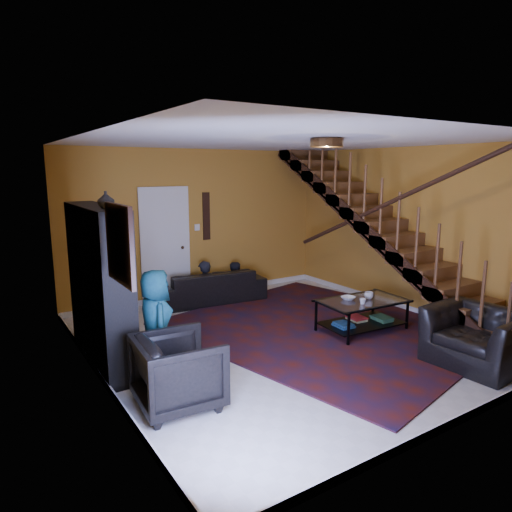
{
  "coord_description": "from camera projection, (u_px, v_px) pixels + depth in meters",
  "views": [
    {
      "loc": [
        -3.76,
        -5.05,
        2.43
      ],
      "look_at": [
        -0.23,
        0.4,
        1.19
      ],
      "focal_mm": 32.0,
      "sensor_mm": 36.0,
      "label": 1
    }
  ],
  "objects": [
    {
      "name": "person_adult_b",
      "position": [
        234.0,
        291.0,
        8.82
      ],
      "size": [
        0.59,
        0.49,
        1.13
      ],
      "primitive_type": "imported",
      "rotation": [
        0.0,
        0.0,
        3.03
      ],
      "color": "black",
      "rests_on": "sofa"
    },
    {
      "name": "floor",
      "position": [
        284.0,
        339.0,
        6.63
      ],
      "size": [
        5.5,
        5.5,
        0.0
      ],
      "primitive_type": "plane",
      "color": "beige",
      "rests_on": "ground"
    },
    {
      "name": "wall_hanging",
      "position": [
        206.0,
        216.0,
        8.67
      ],
      "size": [
        0.14,
        0.03,
        0.9
      ],
      "primitive_type": "cube",
      "color": "black",
      "rests_on": "room"
    },
    {
      "name": "bowl",
      "position": [
        348.0,
        298.0,
        6.88
      ],
      "size": [
        0.22,
        0.22,
        0.05
      ],
      "primitive_type": "imported",
      "rotation": [
        0.0,
        0.0,
        0.11
      ],
      "color": "#999999",
      "rests_on": "coffee_table"
    },
    {
      "name": "sofa",
      "position": [
        209.0,
        286.0,
        8.45
      ],
      "size": [
        2.11,
        1.01,
        0.59
      ],
      "primitive_type": "imported",
      "rotation": [
        0.0,
        0.0,
        3.03
      ],
      "color": "black",
      "rests_on": "floor"
    },
    {
      "name": "cup_a",
      "position": [
        369.0,
        295.0,
        6.92
      ],
      "size": [
        0.15,
        0.15,
        0.1
      ],
      "primitive_type": "imported",
      "rotation": [
        0.0,
        0.0,
        -0.18
      ],
      "color": "#999999",
      "rests_on": "coffee_table"
    },
    {
      "name": "person_adult_a",
      "position": [
        204.0,
        293.0,
        8.47
      ],
      "size": [
        0.48,
        0.34,
        1.23
      ],
      "primitive_type": "imported",
      "rotation": [
        0.0,
        0.0,
        3.03
      ],
      "color": "black",
      "rests_on": "sofa"
    },
    {
      "name": "framed_picture",
      "position": [
        119.0,
        244.0,
        4.19
      ],
      "size": [
        0.04,
        0.74,
        0.74
      ],
      "primitive_type": "cube",
      "color": "maroon",
      "rests_on": "room"
    },
    {
      "name": "ceiling_fixture",
      "position": [
        327.0,
        143.0,
        5.46
      ],
      "size": [
        0.4,
        0.4,
        0.1
      ],
      "primitive_type": "cylinder",
      "color": "#3F2814",
      "rests_on": "room"
    },
    {
      "name": "vase",
      "position": [
        106.0,
        200.0,
        5.04
      ],
      "size": [
        0.18,
        0.18,
        0.19
      ],
      "primitive_type": "imported",
      "color": "#999999",
      "rests_on": "bookshelf"
    },
    {
      "name": "cup_b",
      "position": [
        363.0,
        301.0,
        6.65
      ],
      "size": [
        0.11,
        0.11,
        0.08
      ],
      "primitive_type": "imported",
      "rotation": [
        0.0,
        0.0,
        -0.29
      ],
      "color": "#999999",
      "rests_on": "coffee_table"
    },
    {
      "name": "popcorn_bucket",
      "position": [
        182.0,
        406.0,
        4.56
      ],
      "size": [
        0.16,
        0.16,
        0.15
      ],
      "primitive_type": "cylinder",
      "rotation": [
        0.0,
        0.0,
        0.28
      ],
      "color": "red",
      "rests_on": "rug"
    },
    {
      "name": "room",
      "position": [
        163.0,
        326.0,
        7.01
      ],
      "size": [
        5.5,
        5.5,
        5.5
      ],
      "color": "#AF7B27",
      "rests_on": "ground"
    },
    {
      "name": "staircase",
      "position": [
        389.0,
        233.0,
        7.5
      ],
      "size": [
        0.95,
        5.02,
        3.18
      ],
      "color": "brown",
      "rests_on": "floor"
    },
    {
      "name": "bookshelf",
      "position": [
        101.0,
        289.0,
        5.66
      ],
      "size": [
        0.35,
        1.8,
        2.0
      ],
      "color": "black",
      "rests_on": "floor"
    },
    {
      "name": "armchair_left",
      "position": [
        178.0,
        371.0,
        4.69
      ],
      "size": [
        0.9,
        0.88,
        0.76
      ],
      "primitive_type": "imported",
      "rotation": [
        0.0,
        0.0,
        1.5
      ],
      "color": "black",
      "rests_on": "floor"
    },
    {
      "name": "rug",
      "position": [
        326.0,
        328.0,
        7.07
      ],
      "size": [
        4.65,
        5.06,
        0.02
      ],
      "primitive_type": "cube",
      "rotation": [
        0.0,
        0.0,
        0.22
      ],
      "color": "#41110B",
      "rests_on": "floor"
    },
    {
      "name": "door",
      "position": [
        165.0,
        247.0,
        8.31
      ],
      "size": [
        0.82,
        0.05,
        2.05
      ],
      "primitive_type": "cube",
      "color": "silver",
      "rests_on": "floor"
    },
    {
      "name": "armchair_right",
      "position": [
        477.0,
        338.0,
        5.7
      ],
      "size": [
        1.03,
        1.16,
        0.71
      ],
      "primitive_type": "imported",
      "rotation": [
        0.0,
        0.0,
        -1.5
      ],
      "color": "black",
      "rests_on": "floor"
    },
    {
      "name": "person_child",
      "position": [
        156.0,
        322.0,
        5.42
      ],
      "size": [
        0.48,
        0.67,
        1.28
      ],
      "primitive_type": "imported",
      "rotation": [
        0.0,
        0.0,
        1.45
      ],
      "color": "#1B606A",
      "rests_on": "armchair_left"
    },
    {
      "name": "coffee_table",
      "position": [
        362.0,
        313.0,
        6.91
      ],
      "size": [
        1.34,
        0.85,
        0.49
      ],
      "rotation": [
        0.0,
        0.0,
        -0.08
      ],
      "color": "black",
      "rests_on": "floor"
    }
  ]
}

